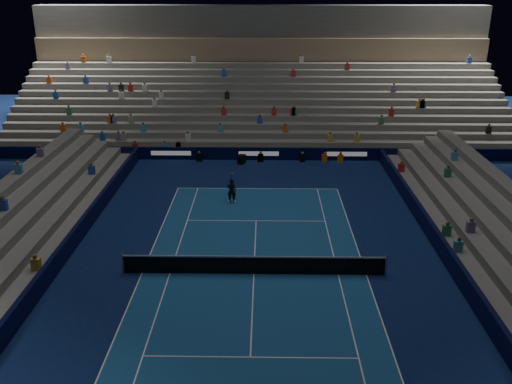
{
  "coord_description": "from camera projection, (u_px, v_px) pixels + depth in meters",
  "views": [
    {
      "loc": [
        0.51,
        -23.78,
        13.4
      ],
      "look_at": [
        0.0,
        6.0,
        2.0
      ],
      "focal_mm": 38.82,
      "sensor_mm": 36.0,
      "label": 1
    }
  ],
  "objects": [
    {
      "name": "sponsor_barrier_east",
      "position": [
        455.0,
        267.0,
        26.67
      ],
      "size": [
        0.25,
        37.0,
        1.0
      ],
      "primitive_type": "cube",
      "color": "black",
      "rests_on": "ground"
    },
    {
      "name": "court_surface",
      "position": [
        254.0,
        274.0,
        27.0
      ],
      "size": [
        10.97,
        23.77,
        0.01
      ],
      "primitive_type": "cube",
      "color": "navy",
      "rests_on": "ground"
    },
    {
      "name": "tennis_net",
      "position": [
        254.0,
        265.0,
        26.82
      ],
      "size": [
        12.9,
        0.1,
        1.1
      ],
      "color": "#B2B2B7",
      "rests_on": "ground"
    },
    {
      "name": "sponsor_barrier_far",
      "position": [
        259.0,
        154.0,
        44.1
      ],
      "size": [
        44.0,
        0.25,
        1.0
      ],
      "primitive_type": "cube",
      "color": "black",
      "rests_on": "ground"
    },
    {
      "name": "ground",
      "position": [
        254.0,
        274.0,
        27.0
      ],
      "size": [
        90.0,
        90.0,
        0.0
      ],
      "primitive_type": "plane",
      "color": "#0B1A47",
      "rests_on": "ground"
    },
    {
      "name": "broadcast_camera",
      "position": [
        242.0,
        159.0,
        43.23
      ],
      "size": [
        0.7,
        1.06,
        0.68
      ],
      "color": "black",
      "rests_on": "ground"
    },
    {
      "name": "grandstand_main",
      "position": [
        260.0,
        95.0,
        51.85
      ],
      "size": [
        44.0,
        15.2,
        11.2
      ],
      "color": "slate",
      "rests_on": "ground"
    },
    {
      "name": "sponsor_barrier_west",
      "position": [
        55.0,
        263.0,
        26.98
      ],
      "size": [
        0.25,
        37.0,
        1.0
      ],
      "primitive_type": "cube",
      "color": "black",
      "rests_on": "ground"
    },
    {
      "name": "tennis_player",
      "position": [
        232.0,
        191.0,
        35.42
      ],
      "size": [
        0.61,
        0.41,
        1.62
      ],
      "primitive_type": "imported",
      "rotation": [
        0.0,
        0.0,
        3.1
      ],
      "color": "black",
      "rests_on": "ground"
    }
  ]
}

